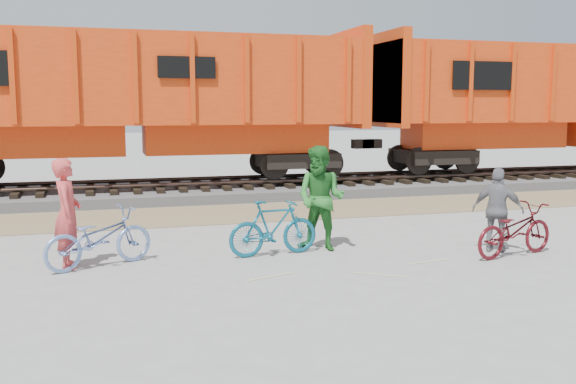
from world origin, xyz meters
name	(u,v)px	position (x,y,z in m)	size (l,w,h in m)	color
ground	(312,262)	(0.00, 0.00, 0.00)	(120.00, 120.00, 0.00)	#9E9E99
gravel_strip	(245,213)	(0.00, 5.50, 0.01)	(120.00, 3.00, 0.02)	#877254
ballast_bed	(221,191)	(0.00, 9.00, 0.15)	(120.00, 4.00, 0.30)	slate
track	(221,181)	(0.00, 9.00, 0.47)	(120.00, 2.60, 0.24)	black
hopper_car_center	(133,98)	(-2.59, 9.00, 3.01)	(14.00, 3.13, 4.65)	black
hopper_car_right	(559,100)	(12.41, 9.00, 3.01)	(14.00, 3.13, 4.65)	black
bicycle_blue	(99,238)	(-3.65, 0.68, 0.51)	(0.68, 1.95, 1.02)	#728FCA
bicycle_teal	(273,228)	(-0.53, 0.67, 0.52)	(0.49, 1.74, 1.05)	#0F5B75
bicycle_maroon	(515,230)	(3.74, -0.65, 0.49)	(0.65, 1.87, 0.98)	#550F16
person_solo	(67,213)	(-4.15, 0.78, 0.95)	(0.69, 0.45, 1.90)	#D1413F
person_man	(321,198)	(0.47, 0.87, 1.01)	(0.98, 0.77, 2.02)	#267027
person_woman	(498,210)	(3.64, -0.25, 0.81)	(0.95, 0.39, 1.62)	slate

